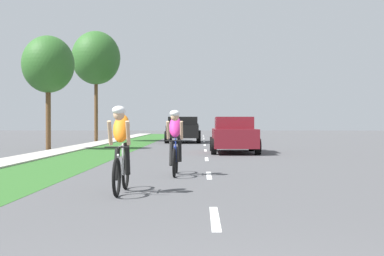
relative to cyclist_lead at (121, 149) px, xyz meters
The scene contains 10 objects.
ground_plane 13.30m from the cyclist_lead, 82.90° to the left, with size 120.00×120.00×0.00m, color #4C4C4F.
grass_verge 13.51m from the cyclist_lead, 102.21° to the left, with size 2.51×70.00×0.01m, color #2D6026.
sidewalk_concrete 14.04m from the cyclist_lead, 109.95° to the left, with size 1.35×70.00×0.10m, color #B2ADA3.
lane_markings_center 17.27m from the cyclist_lead, 84.54° to the left, with size 0.12×52.20×0.01m.
cyclist_lead is the anchor object (origin of this frame).
cyclist_trailing 3.29m from the cyclist_lead, 75.50° to the left, with size 0.42×1.72×1.58m.
sedan_maroon 13.02m from the cyclist_lead, 77.44° to the left, with size 1.98×4.30×1.52m.
pickup_black 23.94m from the cyclist_lead, 89.28° to the left, with size 2.22×5.10×1.64m.
street_tree_near 16.34m from the cyclist_lead, 111.12° to the left, with size 2.44×2.44×5.38m.
street_tree_far 26.50m from the cyclist_lead, 102.53° to the left, with size 3.26×3.26×7.44m.
Camera 1 is at (-0.18, -2.54, 1.29)m, focal length 48.51 mm.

